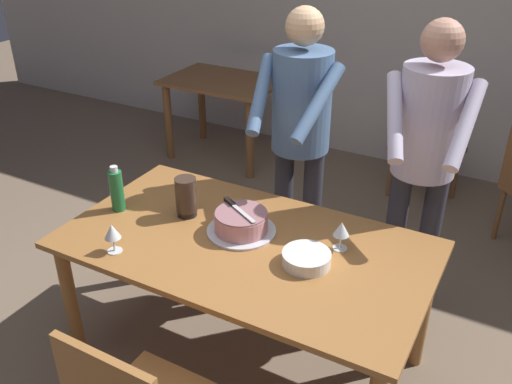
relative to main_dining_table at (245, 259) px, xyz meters
The scene contains 14 objects.
ground_plane 0.65m from the main_dining_table, ahead, with size 14.00×14.00×0.00m, color #7A6651.
back_wall 2.94m from the main_dining_table, 90.00° to the left, with size 10.00×0.12×2.70m, color beige.
main_dining_table is the anchor object (origin of this frame).
cake_on_platter 0.17m from the main_dining_table, 131.58° to the left, with size 0.34×0.34×0.11m.
cake_knife 0.27m from the main_dining_table, 139.96° to the left, with size 0.25×0.15×0.02m.
plate_stack 0.35m from the main_dining_table, ahead, with size 0.22×0.22×0.06m.
wine_glass_near 0.49m from the main_dining_table, 21.85° to the left, with size 0.08×0.08×0.14m.
wine_glass_far 0.64m from the main_dining_table, 144.36° to the right, with size 0.08×0.08×0.14m.
water_bottle 0.76m from the main_dining_table, behind, with size 0.07×0.07×0.25m.
hurricane_lamp 0.44m from the main_dining_table, 168.86° to the left, with size 0.11×0.11×0.21m.
person_cutting_cake 0.81m from the main_dining_table, 93.83° to the left, with size 0.47×0.56×1.72m.
person_standing_beside 1.05m from the main_dining_table, 49.19° to the left, with size 0.46×0.57×1.72m.
background_table 2.60m from the main_dining_table, 123.97° to the left, with size 1.00×0.70×0.74m.
background_chair_2 2.20m from the main_dining_table, 81.17° to the left, with size 0.57×0.57×0.90m.
Camera 1 is at (1.10, -1.92, 2.23)m, focal length 39.15 mm.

